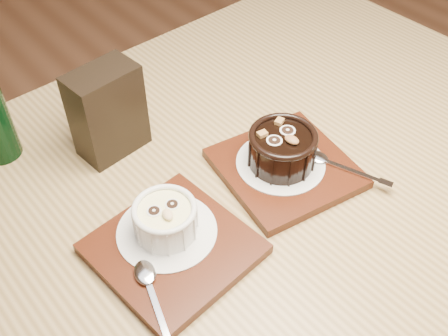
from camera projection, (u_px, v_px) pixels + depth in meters
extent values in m
plane|color=brown|center=(278.00, 328.00, 1.41)|extent=(5.00, 5.00, 0.00)
cube|color=olive|center=(227.00, 200.00, 0.76)|extent=(1.22, 0.84, 0.04)
cylinder|color=olive|center=(292.00, 120.00, 1.47)|extent=(0.06, 0.06, 0.71)
cube|color=#4A1C0C|center=(173.00, 248.00, 0.67)|extent=(0.20, 0.20, 0.01)
cylinder|color=white|center=(167.00, 231.00, 0.68)|extent=(0.13, 0.13, 0.00)
cylinder|color=white|center=(166.00, 221.00, 0.66)|extent=(0.08, 0.08, 0.04)
cylinder|color=#FFF69B|center=(164.00, 211.00, 0.65)|extent=(0.07, 0.07, 0.00)
torus|color=white|center=(164.00, 209.00, 0.64)|extent=(0.08, 0.08, 0.01)
cylinder|color=black|center=(154.00, 211.00, 0.64)|extent=(0.02, 0.02, 0.00)
cylinder|color=black|center=(172.00, 204.00, 0.65)|extent=(0.02, 0.02, 0.00)
ellipsoid|color=#E7C187|center=(168.00, 214.00, 0.63)|extent=(0.02, 0.02, 0.01)
cube|color=#4A1C0C|center=(285.00, 168.00, 0.77)|extent=(0.21, 0.21, 0.01)
cylinder|color=white|center=(281.00, 163.00, 0.76)|extent=(0.13, 0.13, 0.00)
cylinder|color=black|center=(282.00, 150.00, 0.75)|extent=(0.09, 0.09, 0.05)
cylinder|color=black|center=(283.00, 138.00, 0.73)|extent=(0.08, 0.08, 0.00)
torus|color=black|center=(283.00, 136.00, 0.73)|extent=(0.10, 0.10, 0.01)
cylinder|color=black|center=(274.00, 140.00, 0.72)|extent=(0.02, 0.02, 0.00)
cylinder|color=black|center=(288.00, 130.00, 0.74)|extent=(0.02, 0.02, 0.00)
ellipsoid|color=brown|center=(292.00, 140.00, 0.72)|extent=(0.02, 0.02, 0.01)
cube|color=brown|center=(262.00, 134.00, 0.73)|extent=(0.01, 0.01, 0.01)
cube|color=brown|center=(279.00, 121.00, 0.75)|extent=(0.02, 0.01, 0.01)
cube|color=black|center=(108.00, 112.00, 0.76)|extent=(0.11, 0.07, 0.14)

